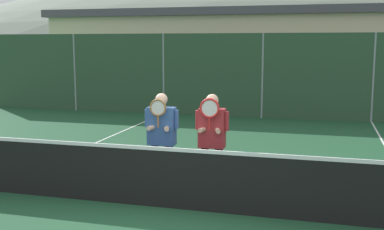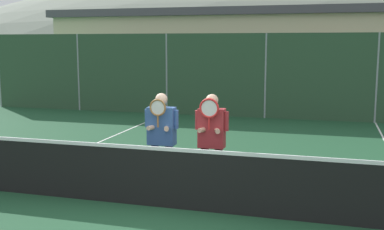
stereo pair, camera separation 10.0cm
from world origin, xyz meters
name	(u,v)px [view 1 (the left image)]	position (x,y,z in m)	size (l,w,h in m)	color
ground_plane	(182,209)	(0.00, 0.00, 0.00)	(120.00, 120.00, 0.00)	#1E4C2D
hill_distant	(309,63)	(0.00, 55.80, 0.00)	(110.90, 61.61, 21.56)	gray
clubhouse_building	(277,52)	(-0.34, 17.45, 2.08)	(22.77, 5.50, 4.13)	beige
fence_back	(262,76)	(0.00, 9.37, 1.42)	(21.02, 0.06, 2.84)	gray
tennis_net	(182,178)	(0.00, 0.00, 0.49)	(9.48, 0.09, 1.05)	gray
court_line_left_sideline	(74,152)	(-3.52, 3.00, 0.00)	(0.05, 16.00, 0.01)	white
player_leftmost	(162,134)	(-0.59, 0.80, 1.00)	(0.60, 0.34, 1.69)	black
player_center_left	(212,136)	(0.28, 0.79, 1.01)	(0.56, 0.34, 1.70)	black
car_far_left	(118,81)	(-6.66, 12.47, 0.88)	(4.25, 1.98, 1.71)	slate
car_left_of_center	(235,82)	(-1.51, 12.67, 0.93)	(4.59, 2.03, 1.83)	#285638
car_center	(374,85)	(3.82, 12.50, 0.95)	(4.63, 2.04, 1.87)	maroon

